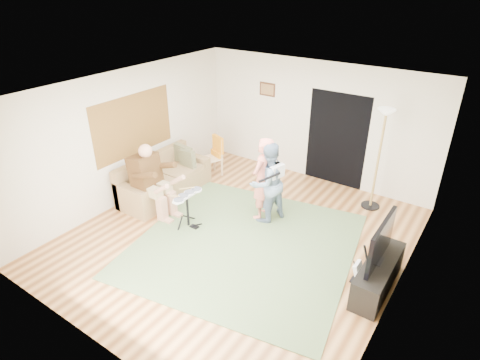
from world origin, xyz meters
name	(u,v)px	position (x,y,z in m)	size (l,w,h in m)	color
floor	(239,237)	(0.00, 0.00, 0.00)	(6.00, 6.00, 0.00)	brown
walls	(239,171)	(0.00, 0.00, 1.35)	(5.50, 6.00, 2.70)	beige
ceiling	(239,91)	(0.00, 0.00, 2.70)	(6.00, 6.00, 0.00)	white
window_blinds	(134,125)	(-2.74, 0.20, 1.55)	(2.05, 2.05, 0.00)	olive
doorway	(337,140)	(0.55, 2.99, 1.05)	(2.10, 2.10, 0.00)	black
picture_frame	(267,89)	(-1.25, 2.99, 1.90)	(0.42, 0.03, 0.32)	#3F2314
area_rug	(245,244)	(0.23, -0.14, 0.01)	(3.67, 3.67, 0.02)	#536C42
sofa	(162,182)	(-2.29, 0.40, 0.28)	(0.87, 2.10, 0.85)	#97784B
drummer	(154,188)	(-1.86, -0.25, 0.56)	(0.94, 0.53, 1.45)	#4B2F15
drum_kit	(188,212)	(-1.00, -0.25, 0.31)	(0.39, 0.70, 0.72)	black
singer	(263,179)	(-0.02, 0.83, 0.83)	(0.61, 0.40, 1.66)	#DF7361
microphone	(273,162)	(0.18, 0.83, 1.24)	(0.06, 0.06, 0.24)	black
guitarist	(267,183)	(0.10, 0.81, 0.80)	(0.78, 0.61, 1.60)	slate
guitar_held	(277,172)	(0.30, 0.81, 1.09)	(0.12, 0.60, 0.26)	white
guitar_spare	(359,272)	(2.23, 0.05, 0.20)	(0.26, 0.23, 0.72)	black
torchiere_lamp	(381,142)	(1.64, 2.42, 1.43)	(0.37, 0.37, 2.09)	black
dining_chair	(213,161)	(-1.97, 1.77, 0.34)	(0.52, 0.54, 0.94)	beige
tv_cabinet	(378,275)	(2.50, 0.08, 0.25)	(0.40, 1.40, 0.50)	black
television	(381,242)	(2.45, 0.08, 0.85)	(0.06, 1.07, 0.68)	black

